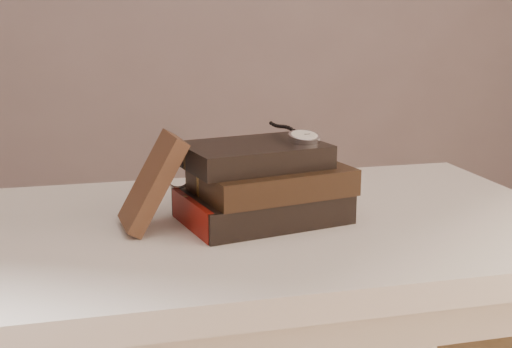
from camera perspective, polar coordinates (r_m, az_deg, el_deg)
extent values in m
cube|color=silver|center=(1.08, 0.29, -4.84)|extent=(1.00, 0.60, 0.04)
cube|color=white|center=(1.10, 0.29, -7.80)|extent=(0.88, 0.49, 0.08)
cylinder|color=white|center=(1.60, 14.24, -13.50)|extent=(0.05, 0.05, 0.71)
cube|color=black|center=(1.06, 0.52, -2.70)|extent=(0.27, 0.21, 0.05)
cube|color=beige|center=(1.06, 0.67, -2.68)|extent=(0.26, 0.20, 0.04)
cube|color=gold|center=(1.04, -5.98, -3.13)|extent=(0.01, 0.01, 0.05)
cube|color=maroon|center=(1.02, -5.45, -3.50)|extent=(0.04, 0.15, 0.05)
cube|color=black|center=(1.05, 1.32, -0.47)|extent=(0.26, 0.20, 0.04)
cube|color=beige|center=(1.05, 1.47, -0.46)|extent=(0.25, 0.19, 0.03)
cube|color=gold|center=(1.03, -4.82, -0.84)|extent=(0.01, 0.01, 0.04)
cube|color=black|center=(1.05, -0.21, 1.64)|extent=(0.24, 0.19, 0.04)
cube|color=beige|center=(1.05, -0.06, 1.65)|extent=(0.23, 0.17, 0.03)
cube|color=gold|center=(1.03, -5.96, 1.34)|extent=(0.01, 0.01, 0.04)
cube|color=#3D2417|center=(1.02, -8.78, -0.68)|extent=(0.11, 0.10, 0.15)
cylinder|color=silver|center=(1.05, 4.13, 3.07)|extent=(0.06, 0.06, 0.02)
cylinder|color=white|center=(1.05, 4.13, 3.31)|extent=(0.05, 0.05, 0.01)
torus|color=silver|center=(1.05, 4.13, 3.29)|extent=(0.06, 0.06, 0.01)
cylinder|color=silver|center=(1.08, 3.35, 3.33)|extent=(0.01, 0.01, 0.01)
cube|color=black|center=(1.06, 3.97, 3.42)|extent=(0.00, 0.01, 0.00)
cube|color=black|center=(1.06, 4.37, 3.39)|extent=(0.01, 0.00, 0.00)
sphere|color=black|center=(1.09, 3.23, 3.69)|extent=(0.01, 0.01, 0.01)
sphere|color=black|center=(1.09, 3.00, 3.84)|extent=(0.01, 0.01, 0.01)
sphere|color=black|center=(1.10, 2.78, 3.95)|extent=(0.01, 0.01, 0.01)
sphere|color=black|center=(1.11, 2.55, 4.02)|extent=(0.01, 0.01, 0.01)
sphere|color=black|center=(1.12, 2.34, 4.05)|extent=(0.01, 0.01, 0.01)
sphere|color=black|center=(1.13, 2.12, 4.06)|extent=(0.01, 0.01, 0.01)
sphere|color=black|center=(1.14, 1.91, 4.08)|extent=(0.01, 0.01, 0.01)
sphere|color=black|center=(1.15, 1.70, 4.13)|extent=(0.01, 0.01, 0.01)
sphere|color=black|center=(1.15, 1.49, 4.22)|extent=(0.01, 0.01, 0.01)
sphere|color=black|center=(1.16, 1.29, 4.34)|extent=(0.01, 0.01, 0.01)
torus|color=silver|center=(1.08, -6.66, 0.03)|extent=(0.05, 0.02, 0.05)
torus|color=silver|center=(1.09, -4.05, 0.32)|extent=(0.05, 0.02, 0.05)
cylinder|color=silver|center=(1.08, -5.35, 0.33)|extent=(0.01, 0.01, 0.00)
cylinder|color=silver|center=(1.12, -8.66, 0.21)|extent=(0.03, 0.11, 0.03)
cylinder|color=silver|center=(1.15, -4.04, 0.70)|extent=(0.03, 0.11, 0.03)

